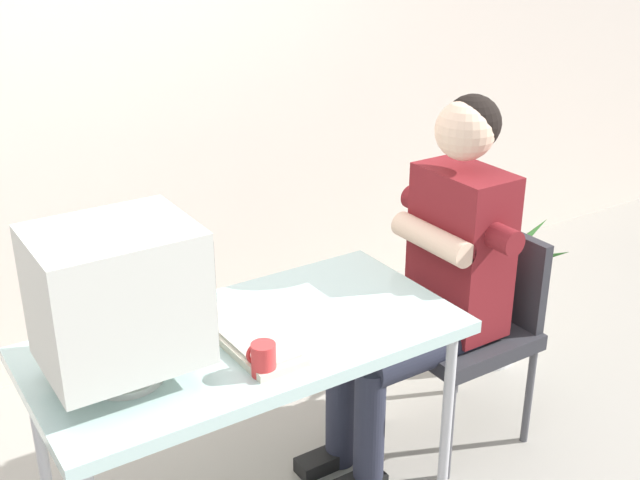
{
  "coord_description": "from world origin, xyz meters",
  "views": [
    {
      "loc": [
        -0.96,
        -1.89,
        1.97
      ],
      "look_at": [
        0.26,
        0.0,
        1.01
      ],
      "focal_mm": 44.86,
      "sensor_mm": 36.0,
      "label": 1
    }
  ],
  "objects_px": {
    "desk_mug": "(263,359)",
    "desk": "(248,351)",
    "potted_plant": "(492,292)",
    "crt_monitor": "(119,296)",
    "person_seated": "(436,272)",
    "keyboard": "(246,336)",
    "office_chair": "(471,319)"
  },
  "relations": [
    {
      "from": "desk",
      "to": "person_seated",
      "type": "relative_size",
      "value": 0.95
    },
    {
      "from": "person_seated",
      "to": "potted_plant",
      "type": "height_order",
      "value": "person_seated"
    },
    {
      "from": "desk",
      "to": "crt_monitor",
      "type": "height_order",
      "value": "crt_monitor"
    },
    {
      "from": "crt_monitor",
      "to": "desk_mug",
      "type": "height_order",
      "value": "crt_monitor"
    },
    {
      "from": "keyboard",
      "to": "crt_monitor",
      "type": "bearing_deg",
      "value": -178.5
    },
    {
      "from": "desk",
      "to": "keyboard",
      "type": "height_order",
      "value": "keyboard"
    },
    {
      "from": "keyboard",
      "to": "potted_plant",
      "type": "distance_m",
      "value": 1.57
    },
    {
      "from": "keyboard",
      "to": "desk_mug",
      "type": "distance_m",
      "value": 0.2
    },
    {
      "from": "office_chair",
      "to": "potted_plant",
      "type": "distance_m",
      "value": 0.58
    },
    {
      "from": "desk_mug",
      "to": "desk",
      "type": "bearing_deg",
      "value": 72.8
    },
    {
      "from": "potted_plant",
      "to": "office_chair",
      "type": "bearing_deg",
      "value": -143.43
    },
    {
      "from": "crt_monitor",
      "to": "keyboard",
      "type": "height_order",
      "value": "crt_monitor"
    },
    {
      "from": "keyboard",
      "to": "desk",
      "type": "bearing_deg",
      "value": 52.83
    },
    {
      "from": "crt_monitor",
      "to": "potted_plant",
      "type": "distance_m",
      "value": 1.99
    },
    {
      "from": "crt_monitor",
      "to": "potted_plant",
      "type": "height_order",
      "value": "crt_monitor"
    },
    {
      "from": "person_seated",
      "to": "desk",
      "type": "bearing_deg",
      "value": -176.47
    },
    {
      "from": "desk",
      "to": "office_chair",
      "type": "relative_size",
      "value": 1.56
    },
    {
      "from": "office_chair",
      "to": "potted_plant",
      "type": "bearing_deg",
      "value": 36.57
    },
    {
      "from": "desk",
      "to": "potted_plant",
      "type": "relative_size",
      "value": 1.77
    },
    {
      "from": "crt_monitor",
      "to": "desk_mug",
      "type": "relative_size",
      "value": 4.63
    },
    {
      "from": "crt_monitor",
      "to": "desk",
      "type": "bearing_deg",
      "value": 5.65
    },
    {
      "from": "potted_plant",
      "to": "desk_mug",
      "type": "height_order",
      "value": "desk_mug"
    },
    {
      "from": "office_chair",
      "to": "person_seated",
      "type": "height_order",
      "value": "person_seated"
    },
    {
      "from": "person_seated",
      "to": "desk_mug",
      "type": "relative_size",
      "value": 14.14
    },
    {
      "from": "office_chair",
      "to": "person_seated",
      "type": "relative_size",
      "value": 0.61
    },
    {
      "from": "keyboard",
      "to": "person_seated",
      "type": "distance_m",
      "value": 0.81
    },
    {
      "from": "crt_monitor",
      "to": "person_seated",
      "type": "height_order",
      "value": "person_seated"
    },
    {
      "from": "desk",
      "to": "person_seated",
      "type": "height_order",
      "value": "person_seated"
    },
    {
      "from": "keyboard",
      "to": "person_seated",
      "type": "xyz_separation_m",
      "value": [
        0.81,
        0.08,
        -0.03
      ]
    },
    {
      "from": "desk",
      "to": "office_chair",
      "type": "xyz_separation_m",
      "value": [
        0.98,
        0.05,
        -0.21
      ]
    },
    {
      "from": "desk",
      "to": "desk_mug",
      "type": "bearing_deg",
      "value": -107.2
    },
    {
      "from": "person_seated",
      "to": "crt_monitor",
      "type": "bearing_deg",
      "value": -175.76
    }
  ]
}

